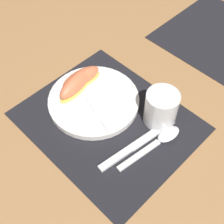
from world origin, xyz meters
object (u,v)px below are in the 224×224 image
object	(u,v)px
spoon	(161,140)
citrus_wedge_1	(76,83)
fork	(88,97)
citrus_wedge_0	(81,78)
knife	(136,145)
plate	(94,101)
juice_glass	(161,109)

from	to	relation	value
spoon	citrus_wedge_1	bearing A→B (deg)	-171.17
fork	citrus_wedge_0	world-z (taller)	citrus_wedge_0
knife	citrus_wedge_1	bearing A→B (deg)	176.93
plate	juice_glass	xyz separation A→B (m)	(0.15, 0.08, 0.03)
juice_glass	citrus_wedge_0	size ratio (longest dim) A/B	0.76
juice_glass	knife	distance (m)	0.10
citrus_wedge_0	knife	bearing A→B (deg)	-8.55
juice_glass	spoon	xyz separation A→B (m)	(0.04, -0.05, -0.03)
juice_glass	knife	xyz separation A→B (m)	(0.01, -0.10, -0.04)
spoon	fork	world-z (taller)	fork
spoon	citrus_wedge_1	size ratio (longest dim) A/B	1.39
knife	citrus_wedge_0	bearing A→B (deg)	171.45
juice_glass	citrus_wedge_1	size ratio (longest dim) A/B	0.68
fork	knife	bearing A→B (deg)	-3.62
plate	citrus_wedge_1	bearing A→B (deg)	-172.55
juice_glass	fork	world-z (taller)	juice_glass
spoon	fork	size ratio (longest dim) A/B	0.94
juice_glass	fork	distance (m)	0.19
spoon	fork	xyz separation A→B (m)	(-0.21, -0.04, 0.01)
citrus_wedge_1	knife	bearing A→B (deg)	-3.07
plate	fork	xyz separation A→B (m)	(-0.01, -0.01, 0.01)
plate	spoon	bearing A→B (deg)	9.23
plate	juice_glass	bearing A→B (deg)	26.89
knife	spoon	size ratio (longest dim) A/B	1.20
juice_glass	fork	xyz separation A→B (m)	(-0.16, -0.08, -0.02)
knife	citrus_wedge_0	xyz separation A→B (m)	(-0.22, 0.03, 0.03)
citrus_wedge_0	citrus_wedge_1	size ratio (longest dim) A/B	0.89
juice_glass	knife	bearing A→B (deg)	-83.24
juice_glass	citrus_wedge_1	bearing A→B (deg)	-157.89
plate	juice_glass	distance (m)	0.17
knife	juice_glass	bearing A→B (deg)	96.76
spoon	fork	distance (m)	0.21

